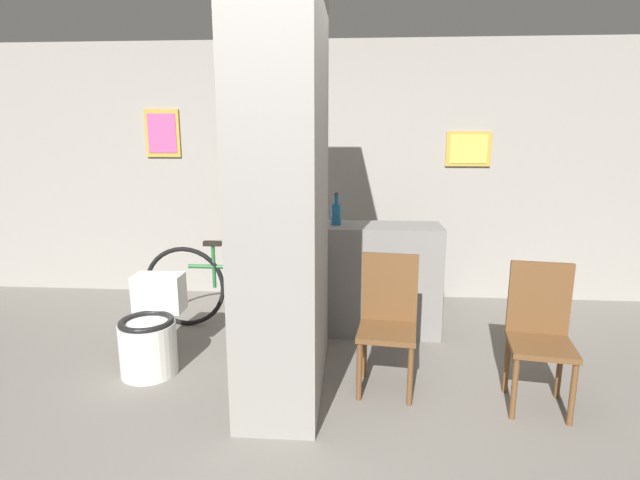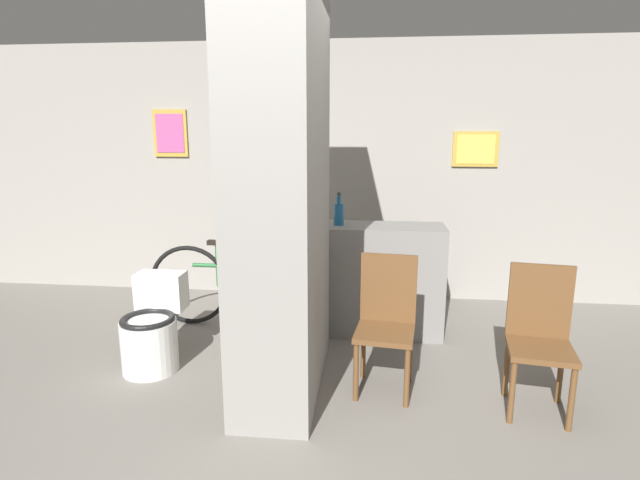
{
  "view_description": "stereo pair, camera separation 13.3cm",
  "coord_description": "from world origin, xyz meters",
  "px_view_note": "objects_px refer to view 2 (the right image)",
  "views": [
    {
      "loc": [
        0.39,
        -2.52,
        1.74
      ],
      "look_at": [
        0.14,
        1.02,
        0.95
      ],
      "focal_mm": 28.0,
      "sensor_mm": 36.0,
      "label": 1
    },
    {
      "loc": [
        0.53,
        -2.51,
        1.74
      ],
      "look_at": [
        0.14,
        1.02,
        0.95
      ],
      "focal_mm": 28.0,
      "sensor_mm": 36.0,
      "label": 2
    }
  ],
  "objects_px": {
    "toilet": "(152,330)",
    "chair_near_pillar": "(386,318)",
    "bottle_tall": "(339,213)",
    "chair_by_doorway": "(540,334)",
    "bicycle": "(248,286)"
  },
  "relations": [
    {
      "from": "toilet",
      "to": "bicycle",
      "type": "xyz_separation_m",
      "value": [
        0.51,
        0.85,
        0.1
      ]
    },
    {
      "from": "chair_by_doorway",
      "to": "bottle_tall",
      "type": "distance_m",
      "value": 1.82
    },
    {
      "from": "bicycle",
      "to": "toilet",
      "type": "bearing_deg",
      "value": -121.29
    },
    {
      "from": "chair_near_pillar",
      "to": "bicycle",
      "type": "bearing_deg",
      "value": 148.39
    },
    {
      "from": "chair_near_pillar",
      "to": "bottle_tall",
      "type": "relative_size",
      "value": 3.26
    },
    {
      "from": "chair_by_doorway",
      "to": "bicycle",
      "type": "xyz_separation_m",
      "value": [
        -2.14,
        1.11,
        -0.11
      ]
    },
    {
      "from": "toilet",
      "to": "bottle_tall",
      "type": "distance_m",
      "value": 1.74
    },
    {
      "from": "chair_near_pillar",
      "to": "bicycle",
      "type": "distance_m",
      "value": 1.54
    },
    {
      "from": "chair_near_pillar",
      "to": "bottle_tall",
      "type": "xyz_separation_m",
      "value": [
        -0.39,
        0.94,
        0.56
      ]
    },
    {
      "from": "toilet",
      "to": "bottle_tall",
      "type": "relative_size",
      "value": 2.38
    },
    {
      "from": "chair_near_pillar",
      "to": "bicycle",
      "type": "relative_size",
      "value": 0.5
    },
    {
      "from": "toilet",
      "to": "chair_near_pillar",
      "type": "bearing_deg",
      "value": -3.57
    },
    {
      "from": "toilet",
      "to": "chair_near_pillar",
      "type": "distance_m",
      "value": 1.73
    },
    {
      "from": "chair_by_doorway",
      "to": "bottle_tall",
      "type": "bearing_deg",
      "value": 149.06
    },
    {
      "from": "chair_near_pillar",
      "to": "chair_by_doorway",
      "type": "xyz_separation_m",
      "value": [
        0.95,
        -0.16,
        0.0
      ]
    }
  ]
}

